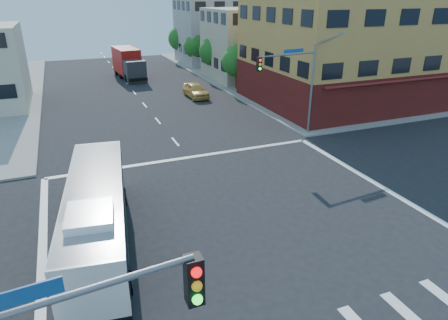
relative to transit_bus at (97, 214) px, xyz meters
name	(u,v)px	position (x,y,z in m)	size (l,w,h in m)	color
ground	(244,223)	(6.94, -0.76, -1.65)	(120.00, 120.00, 0.00)	black
sidewalk_ne	(355,67)	(41.94, 34.24, -1.58)	(50.00, 50.00, 0.15)	gray
corner_building_ne	(348,45)	(26.92, 17.72, 4.24)	(18.10, 15.44, 14.00)	#B37D40
building_east_near	(254,44)	(23.92, 33.22, 2.85)	(12.06, 10.06, 9.00)	tan
building_east_far	(217,31)	(23.92, 47.22, 3.35)	(12.06, 10.06, 10.00)	#969691
signal_mast_ne	(295,76)	(16.02, 9.85, 3.33)	(7.91, 1.13, 8.07)	slate
street_tree_a	(238,59)	(18.84, 27.16, 1.94)	(3.60, 3.60, 5.53)	#341F12
street_tree_b	(214,50)	(18.84, 35.16, 2.10)	(3.80, 3.80, 5.79)	#341F12
street_tree_c	(196,45)	(18.84, 43.16, 1.81)	(3.40, 3.40, 5.29)	#341F12
street_tree_d	(181,37)	(18.84, 51.16, 2.23)	(4.00, 4.00, 6.03)	#341F12
transit_bus	(97,214)	(0.00, 0.00, 0.00)	(3.88, 11.62, 3.38)	black
box_truck	(129,64)	(7.93, 39.11, 0.25)	(3.24, 8.89, 3.92)	#292B2F
parked_car	(196,90)	(12.96, 25.41, -0.84)	(1.91, 4.74, 1.62)	gold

